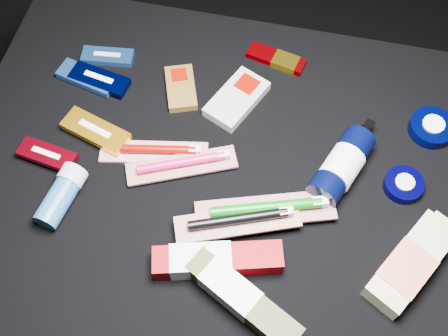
% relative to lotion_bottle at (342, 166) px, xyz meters
% --- Properties ---
extents(ground, '(3.00, 3.00, 0.00)m').
position_rel_lotion_bottle_xyz_m(ground, '(-0.22, -0.05, -0.43)').
color(ground, black).
rests_on(ground, ground).
extents(cloth_table, '(0.98, 0.78, 0.40)m').
position_rel_lotion_bottle_xyz_m(cloth_table, '(-0.22, -0.05, -0.23)').
color(cloth_table, black).
rests_on(cloth_table, ground).
extents(luna_bar_0, '(0.11, 0.05, 0.01)m').
position_rel_lotion_bottle_xyz_m(luna_bar_0, '(-0.50, 0.17, -0.02)').
color(luna_bar_0, '#2154A3').
rests_on(luna_bar_0, cloth_table).
extents(luna_bar_1, '(0.13, 0.07, 0.02)m').
position_rel_lotion_bottle_xyz_m(luna_bar_1, '(-0.52, 0.11, -0.02)').
color(luna_bar_1, '#2863B5').
rests_on(luna_bar_1, cloth_table).
extents(luna_bar_2, '(0.13, 0.07, 0.02)m').
position_rel_lotion_bottle_xyz_m(luna_bar_2, '(-0.49, 0.11, -0.02)').
color(luna_bar_2, black).
rests_on(luna_bar_2, cloth_table).
extents(luna_bar_3, '(0.14, 0.09, 0.02)m').
position_rel_lotion_bottle_xyz_m(luna_bar_3, '(-0.46, -0.01, -0.02)').
color(luna_bar_3, orange).
rests_on(luna_bar_3, cloth_table).
extents(luna_bar_4, '(0.11, 0.06, 0.01)m').
position_rel_lotion_bottle_xyz_m(luna_bar_4, '(-0.53, -0.08, -0.01)').
color(luna_bar_4, maroon).
rests_on(luna_bar_4, cloth_table).
extents(clif_bar_0, '(0.09, 0.12, 0.02)m').
position_rel_lotion_bottle_xyz_m(clif_bar_0, '(-0.33, 0.13, -0.02)').
color(clif_bar_0, brown).
rests_on(clif_bar_0, cloth_table).
extents(clif_bar_1, '(0.12, 0.15, 0.02)m').
position_rel_lotion_bottle_xyz_m(clif_bar_1, '(-0.21, 0.12, -0.02)').
color(clif_bar_1, '#A5A69F').
rests_on(clif_bar_1, cloth_table).
extents(power_bar, '(0.13, 0.06, 0.01)m').
position_rel_lotion_bottle_xyz_m(power_bar, '(-0.15, 0.24, -0.02)').
color(power_bar, '#740004').
rests_on(power_bar, cloth_table).
extents(lotion_bottle, '(0.11, 0.19, 0.06)m').
position_rel_lotion_bottle_xyz_m(lotion_bottle, '(0.00, 0.00, 0.00)').
color(lotion_bottle, black).
rests_on(lotion_bottle, cloth_table).
extents(cream_tin_upper, '(0.08, 0.08, 0.03)m').
position_rel_lotion_bottle_xyz_m(cream_tin_upper, '(0.16, 0.13, -0.02)').
color(cream_tin_upper, black).
rests_on(cream_tin_upper, cloth_table).
extents(cream_tin_lower, '(0.07, 0.07, 0.02)m').
position_rel_lotion_bottle_xyz_m(cream_tin_lower, '(0.12, -0.00, -0.02)').
color(cream_tin_lower, black).
rests_on(cream_tin_lower, cloth_table).
extents(bodywash_bottle, '(0.15, 0.20, 0.04)m').
position_rel_lotion_bottle_xyz_m(bodywash_bottle, '(0.13, -0.16, -0.01)').
color(bodywash_bottle, '#C0B388').
rests_on(bodywash_bottle, cloth_table).
extents(deodorant_stick, '(0.07, 0.12, 0.05)m').
position_rel_lotion_bottle_xyz_m(deodorant_stick, '(-0.47, -0.16, -0.01)').
color(deodorant_stick, '#215688').
rests_on(deodorant_stick, cloth_table).
extents(toothbrush_pack_0, '(0.21, 0.08, 0.02)m').
position_rel_lotion_bottle_xyz_m(toothbrush_pack_0, '(-0.34, -0.03, -0.02)').
color(toothbrush_pack_0, beige).
rests_on(toothbrush_pack_0, cloth_table).
extents(toothbrush_pack_1, '(0.20, 0.12, 0.02)m').
position_rel_lotion_bottle_xyz_m(toothbrush_pack_1, '(-0.28, -0.05, -0.02)').
color(toothbrush_pack_1, '#B3ABA8').
rests_on(toothbrush_pack_1, cloth_table).
extents(toothbrush_pack_2, '(0.25, 0.13, 0.03)m').
position_rel_lotion_bottle_xyz_m(toothbrush_pack_2, '(-0.11, -0.11, -0.01)').
color(toothbrush_pack_2, '#A59F99').
rests_on(toothbrush_pack_2, cloth_table).
extents(toothbrush_pack_3, '(0.22, 0.12, 0.02)m').
position_rel_lotion_bottle_xyz_m(toothbrush_pack_3, '(-0.16, -0.14, -0.00)').
color(toothbrush_pack_3, '#AAA39F').
rests_on(toothbrush_pack_3, cloth_table).
extents(toothpaste_carton_red, '(0.22, 0.10, 0.04)m').
position_rel_lotion_bottle_xyz_m(toothpaste_carton_red, '(-0.19, -0.22, -0.01)').
color(toothpaste_carton_red, '#820006').
rests_on(toothpaste_carton_red, cloth_table).
extents(toothpaste_carton_green, '(0.21, 0.14, 0.04)m').
position_rel_lotion_bottle_xyz_m(toothpaste_carton_green, '(-0.13, -0.27, -0.01)').
color(toothpaste_carton_green, '#3F3115').
rests_on(toothpaste_carton_green, cloth_table).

